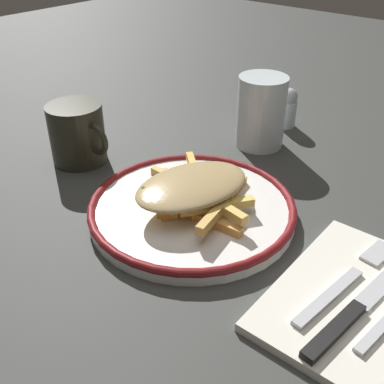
{
  "coord_description": "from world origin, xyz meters",
  "views": [
    {
      "loc": [
        0.32,
        -0.37,
        0.35
      ],
      "look_at": [
        0.0,
        0.0,
        0.04
      ],
      "focal_mm": 43.1,
      "sensor_mm": 36.0,
      "label": 1
    }
  ],
  "objects_px": {
    "napkin": "(365,304)",
    "salt_shaker": "(287,108)",
    "knife": "(357,308)",
    "coffee_mug": "(80,133)",
    "plate": "(192,208)",
    "fries_heap": "(192,190)",
    "water_glass": "(261,112)",
    "fork": "(347,280)"
  },
  "relations": [
    {
      "from": "plate",
      "to": "knife",
      "type": "bearing_deg",
      "value": -6.97
    },
    {
      "from": "knife",
      "to": "coffee_mug",
      "type": "bearing_deg",
      "value": 175.99
    },
    {
      "from": "fries_heap",
      "to": "knife",
      "type": "xyz_separation_m",
      "value": [
        0.24,
        -0.03,
        -0.02
      ]
    },
    {
      "from": "fries_heap",
      "to": "water_glass",
      "type": "distance_m",
      "value": 0.24
    },
    {
      "from": "fries_heap",
      "to": "salt_shaker",
      "type": "distance_m",
      "value": 0.33
    },
    {
      "from": "knife",
      "to": "water_glass",
      "type": "bearing_deg",
      "value": 137.84
    },
    {
      "from": "water_glass",
      "to": "fries_heap",
      "type": "bearing_deg",
      "value": -77.91
    },
    {
      "from": "fork",
      "to": "knife",
      "type": "distance_m",
      "value": 0.04
    },
    {
      "from": "salt_shaker",
      "to": "napkin",
      "type": "bearing_deg",
      "value": -48.83
    },
    {
      "from": "fries_heap",
      "to": "fork",
      "type": "distance_m",
      "value": 0.21
    },
    {
      "from": "napkin",
      "to": "fork",
      "type": "distance_m",
      "value": 0.03
    },
    {
      "from": "fries_heap",
      "to": "coffee_mug",
      "type": "bearing_deg",
      "value": 179.17
    },
    {
      "from": "salt_shaker",
      "to": "fries_heap",
      "type": "bearing_deg",
      "value": -80.69
    },
    {
      "from": "plate",
      "to": "coffee_mug",
      "type": "height_order",
      "value": "coffee_mug"
    },
    {
      "from": "napkin",
      "to": "salt_shaker",
      "type": "distance_m",
      "value": 0.44
    },
    {
      "from": "fries_heap",
      "to": "fork",
      "type": "height_order",
      "value": "fries_heap"
    },
    {
      "from": "coffee_mug",
      "to": "napkin",
      "type": "bearing_deg",
      "value": -1.7
    },
    {
      "from": "coffee_mug",
      "to": "salt_shaker",
      "type": "xyz_separation_m",
      "value": [
        0.18,
        0.32,
        -0.01
      ]
    },
    {
      "from": "fries_heap",
      "to": "water_glass",
      "type": "relative_size",
      "value": 1.58
    },
    {
      "from": "knife",
      "to": "coffee_mug",
      "type": "height_order",
      "value": "coffee_mug"
    },
    {
      "from": "napkin",
      "to": "knife",
      "type": "height_order",
      "value": "knife"
    },
    {
      "from": "knife",
      "to": "salt_shaker",
      "type": "bearing_deg",
      "value": 129.42
    },
    {
      "from": "napkin",
      "to": "salt_shaker",
      "type": "xyz_separation_m",
      "value": [
        -0.29,
        0.33,
        0.03
      ]
    },
    {
      "from": "plate",
      "to": "salt_shaker",
      "type": "distance_m",
      "value": 0.33
    },
    {
      "from": "napkin",
      "to": "fork",
      "type": "bearing_deg",
      "value": 155.51
    },
    {
      "from": "coffee_mug",
      "to": "knife",
      "type": "bearing_deg",
      "value": -4.01
    },
    {
      "from": "napkin",
      "to": "coffee_mug",
      "type": "distance_m",
      "value": 0.47
    },
    {
      "from": "fries_heap",
      "to": "napkin",
      "type": "distance_m",
      "value": 0.24
    },
    {
      "from": "plate",
      "to": "knife",
      "type": "relative_size",
      "value": 1.27
    },
    {
      "from": "napkin",
      "to": "water_glass",
      "type": "relative_size",
      "value": 1.85
    },
    {
      "from": "napkin",
      "to": "salt_shaker",
      "type": "relative_size",
      "value": 3.01
    },
    {
      "from": "water_glass",
      "to": "plate",
      "type": "bearing_deg",
      "value": -77.86
    },
    {
      "from": "plate",
      "to": "water_glass",
      "type": "relative_size",
      "value": 2.31
    },
    {
      "from": "fork",
      "to": "water_glass",
      "type": "relative_size",
      "value": 1.52
    },
    {
      "from": "knife",
      "to": "water_glass",
      "type": "xyz_separation_m",
      "value": [
        -0.29,
        0.26,
        0.04
      ]
    },
    {
      "from": "water_glass",
      "to": "coffee_mug",
      "type": "xyz_separation_m",
      "value": [
        -0.18,
        -0.23,
        -0.01
      ]
    },
    {
      "from": "fries_heap",
      "to": "knife",
      "type": "bearing_deg",
      "value": -7.09
    },
    {
      "from": "fries_heap",
      "to": "knife",
      "type": "relative_size",
      "value": 0.87
    },
    {
      "from": "coffee_mug",
      "to": "fries_heap",
      "type": "bearing_deg",
      "value": -0.83
    },
    {
      "from": "water_glass",
      "to": "fork",
      "type": "bearing_deg",
      "value": -41.1
    },
    {
      "from": "plate",
      "to": "fork",
      "type": "bearing_deg",
      "value": 0.57
    },
    {
      "from": "plate",
      "to": "napkin",
      "type": "distance_m",
      "value": 0.24
    }
  ]
}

